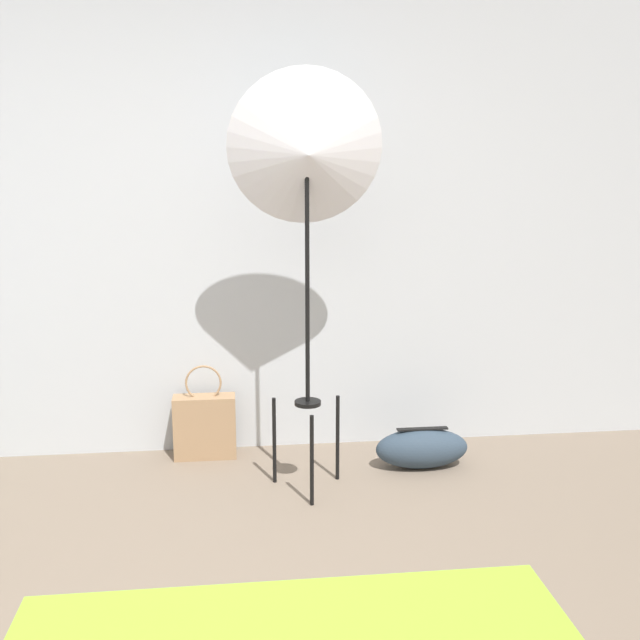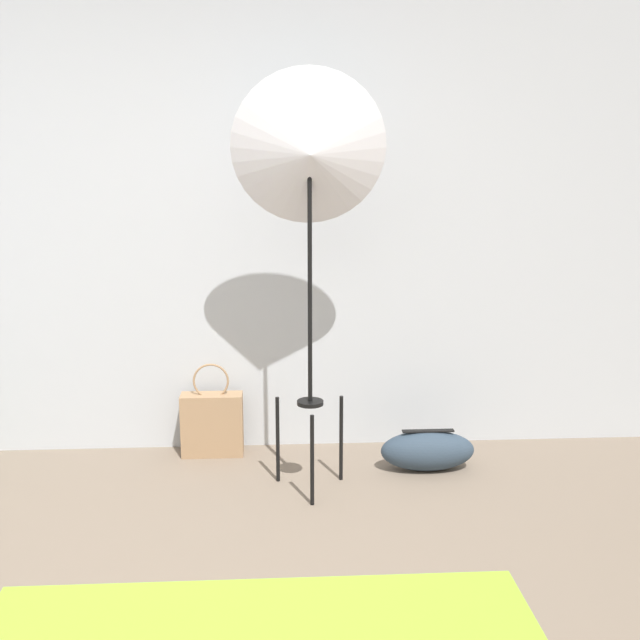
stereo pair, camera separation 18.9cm
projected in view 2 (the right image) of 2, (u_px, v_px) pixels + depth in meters
The scene contains 4 objects.
wall_back at pixel (225, 225), 4.18m from camera, with size 8.00×0.05×2.60m.
photo_umbrella at pixel (310, 154), 3.50m from camera, with size 0.75×0.37×2.08m.
tote_bag at pixel (212, 423), 4.25m from camera, with size 0.35×0.13×0.54m.
duffel_bag at pixel (427, 450), 4.06m from camera, with size 0.51×0.22×0.23m.
Camera 2 is at (0.29, -1.98, 1.65)m, focal length 42.00 mm.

